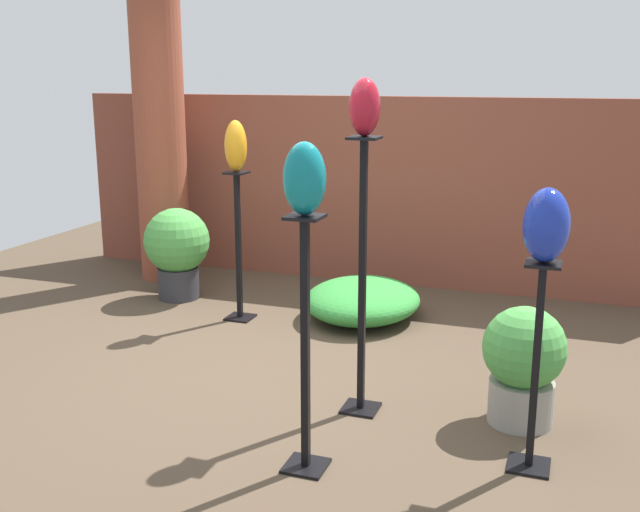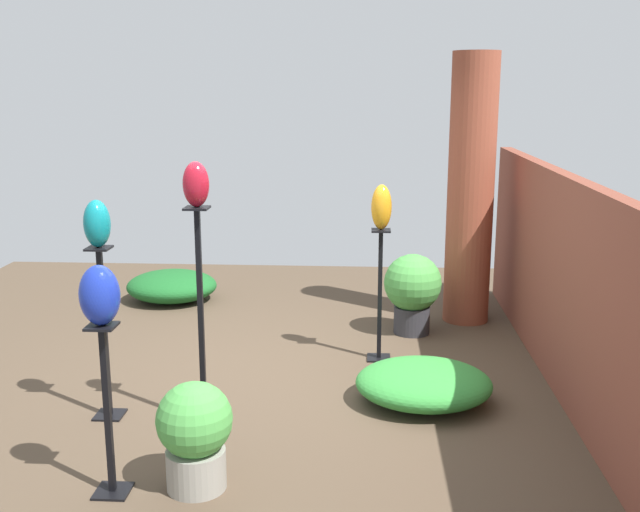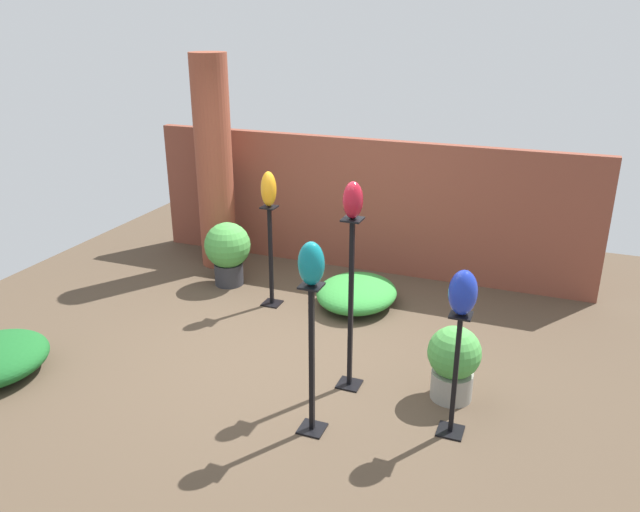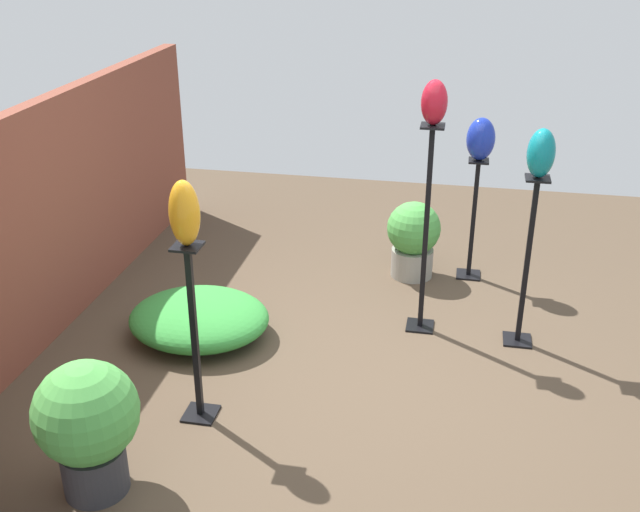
{
  "view_description": "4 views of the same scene",
  "coord_description": "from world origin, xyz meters",
  "px_view_note": "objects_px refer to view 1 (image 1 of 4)",
  "views": [
    {
      "loc": [
        1.82,
        -4.15,
        1.86
      ],
      "look_at": [
        0.27,
        0.23,
        0.72
      ],
      "focal_mm": 42.0,
      "sensor_mm": 36.0,
      "label": 1
    },
    {
      "loc": [
        5.55,
        0.72,
        2.31
      ],
      "look_at": [
        -0.29,
        0.37,
        0.98
      ],
      "focal_mm": 42.0,
      "sensor_mm": 36.0,
      "label": 2
    },
    {
      "loc": [
        2.2,
        -4.85,
        3.04
      ],
      "look_at": [
        0.28,
        0.06,
        0.99
      ],
      "focal_mm": 35.0,
      "sensor_mm": 36.0,
      "label": 3
    },
    {
      "loc": [
        -4.16,
        -0.59,
        2.82
      ],
      "look_at": [
        -0.04,
        0.23,
        0.88
      ],
      "focal_mm": 42.0,
      "sensor_mm": 36.0,
      "label": 4
    }
  ],
  "objects_px": {
    "potted_plant_mid_right": "(523,361)",
    "art_vase_teal": "(305,179)",
    "art_vase_ruby": "(365,107)",
    "brick_pillar": "(160,135)",
    "pedestal_cobalt": "(535,377)",
    "pedestal_amber": "(239,253)",
    "art_vase_amber": "(236,146)",
    "art_vase_cobalt": "(546,225)",
    "pedestal_teal": "(305,357)",
    "pedestal_ruby": "(362,289)",
    "potted_plant_front_left": "(177,248)"
  },
  "relations": [
    {
      "from": "pedestal_ruby",
      "to": "potted_plant_front_left",
      "type": "distance_m",
      "value": 2.61
    },
    {
      "from": "pedestal_cobalt",
      "to": "potted_plant_mid_right",
      "type": "distance_m",
      "value": 0.5
    },
    {
      "from": "art_vase_ruby",
      "to": "art_vase_teal",
      "type": "height_order",
      "value": "art_vase_ruby"
    },
    {
      "from": "pedestal_ruby",
      "to": "art_vase_amber",
      "type": "relative_size",
      "value": 4.06
    },
    {
      "from": "art_vase_teal",
      "to": "potted_plant_mid_right",
      "type": "distance_m",
      "value": 1.64
    },
    {
      "from": "pedestal_teal",
      "to": "art_vase_amber",
      "type": "distance_m",
      "value": 2.45
    },
    {
      "from": "pedestal_cobalt",
      "to": "pedestal_teal",
      "type": "relative_size",
      "value": 0.83
    },
    {
      "from": "brick_pillar",
      "to": "pedestal_amber",
      "type": "distance_m",
      "value": 1.68
    },
    {
      "from": "brick_pillar",
      "to": "pedestal_amber",
      "type": "xyz_separation_m",
      "value": [
        1.18,
        -0.89,
        -0.8
      ]
    },
    {
      "from": "potted_plant_mid_right",
      "to": "art_vase_ruby",
      "type": "bearing_deg",
      "value": -170.92
    },
    {
      "from": "brick_pillar",
      "to": "art_vase_cobalt",
      "type": "xyz_separation_m",
      "value": [
        3.47,
        -2.48,
        -0.12
      ]
    },
    {
      "from": "pedestal_amber",
      "to": "art_vase_teal",
      "type": "distance_m",
      "value": 2.49
    },
    {
      "from": "pedestal_cobalt",
      "to": "art_vase_teal",
      "type": "relative_size",
      "value": 3.14
    },
    {
      "from": "art_vase_ruby",
      "to": "potted_plant_mid_right",
      "type": "bearing_deg",
      "value": 9.08
    },
    {
      "from": "art_vase_ruby",
      "to": "art_vase_teal",
      "type": "relative_size",
      "value": 0.92
    },
    {
      "from": "pedestal_cobalt",
      "to": "art_vase_amber",
      "type": "relative_size",
      "value": 2.71
    },
    {
      "from": "art_vase_teal",
      "to": "art_vase_amber",
      "type": "distance_m",
      "value": 2.33
    },
    {
      "from": "art_vase_amber",
      "to": "potted_plant_mid_right",
      "type": "bearing_deg",
      "value": -26.64
    },
    {
      "from": "art_vase_amber",
      "to": "potted_plant_mid_right",
      "type": "xyz_separation_m",
      "value": [
        2.2,
        -1.11,
        -0.98
      ]
    },
    {
      "from": "pedestal_amber",
      "to": "art_vase_ruby",
      "type": "height_order",
      "value": "art_vase_ruby"
    },
    {
      "from": "pedestal_amber",
      "to": "art_vase_amber",
      "type": "height_order",
      "value": "art_vase_amber"
    },
    {
      "from": "pedestal_amber",
      "to": "potted_plant_mid_right",
      "type": "height_order",
      "value": "pedestal_amber"
    },
    {
      "from": "brick_pillar",
      "to": "pedestal_teal",
      "type": "bearing_deg",
      "value": -49.23
    },
    {
      "from": "potted_plant_mid_right",
      "to": "art_vase_teal",
      "type": "bearing_deg",
      "value": -137.91
    },
    {
      "from": "pedestal_teal",
      "to": "potted_plant_front_left",
      "type": "relative_size",
      "value": 1.61
    },
    {
      "from": "pedestal_cobalt",
      "to": "art_vase_ruby",
      "type": "xyz_separation_m",
      "value": [
        -0.95,
        0.34,
        1.22
      ]
    },
    {
      "from": "brick_pillar",
      "to": "art_vase_ruby",
      "type": "relative_size",
      "value": 8.79
    },
    {
      "from": "art_vase_cobalt",
      "to": "potted_plant_front_left",
      "type": "height_order",
      "value": "art_vase_cobalt"
    },
    {
      "from": "brick_pillar",
      "to": "art_vase_cobalt",
      "type": "bearing_deg",
      "value": -35.54
    },
    {
      "from": "pedestal_teal",
      "to": "art_vase_ruby",
      "type": "bearing_deg",
      "value": 84.48
    },
    {
      "from": "potted_plant_front_left",
      "to": "pedestal_amber",
      "type": "bearing_deg",
      "value": -24.18
    },
    {
      "from": "pedestal_cobalt",
      "to": "art_vase_cobalt",
      "type": "relative_size",
      "value": 3.0
    },
    {
      "from": "brick_pillar",
      "to": "art_vase_ruby",
      "type": "bearing_deg",
      "value": -40.32
    },
    {
      "from": "pedestal_cobalt",
      "to": "art_vase_teal",
      "type": "xyz_separation_m",
      "value": [
        -1.02,
        -0.36,
        0.94
      ]
    },
    {
      "from": "art_vase_cobalt",
      "to": "art_vase_teal",
      "type": "bearing_deg",
      "value": -160.29
    },
    {
      "from": "brick_pillar",
      "to": "potted_plant_front_left",
      "type": "height_order",
      "value": "brick_pillar"
    },
    {
      "from": "pedestal_teal",
      "to": "pedestal_amber",
      "type": "height_order",
      "value": "pedestal_teal"
    },
    {
      "from": "pedestal_amber",
      "to": "art_vase_amber",
      "type": "distance_m",
      "value": 0.81
    },
    {
      "from": "pedestal_ruby",
      "to": "art_vase_cobalt",
      "type": "bearing_deg",
      "value": -19.69
    },
    {
      "from": "pedestal_ruby",
      "to": "art_vase_teal",
      "type": "xyz_separation_m",
      "value": [
        -0.07,
        -0.7,
        0.69
      ]
    },
    {
      "from": "pedestal_cobalt",
      "to": "potted_plant_mid_right",
      "type": "height_order",
      "value": "pedestal_cobalt"
    },
    {
      "from": "pedestal_teal",
      "to": "pedestal_amber",
      "type": "distance_m",
      "value": 2.33
    },
    {
      "from": "art_vase_ruby",
      "to": "brick_pillar",
      "type": "bearing_deg",
      "value": 139.68
    },
    {
      "from": "pedestal_ruby",
      "to": "pedestal_amber",
      "type": "distance_m",
      "value": 1.84
    },
    {
      "from": "potted_plant_mid_right",
      "to": "potted_plant_front_left",
      "type": "xyz_separation_m",
      "value": [
        -2.93,
        1.43,
        0.08
      ]
    },
    {
      "from": "pedestal_cobalt",
      "to": "potted_plant_front_left",
      "type": "distance_m",
      "value": 3.57
    },
    {
      "from": "brick_pillar",
      "to": "pedestal_cobalt",
      "type": "height_order",
      "value": "brick_pillar"
    },
    {
      "from": "pedestal_teal",
      "to": "pedestal_cobalt",
      "type": "bearing_deg",
      "value": 19.71
    },
    {
      "from": "art_vase_amber",
      "to": "potted_plant_mid_right",
      "type": "distance_m",
      "value": 2.65
    },
    {
      "from": "potted_plant_mid_right",
      "to": "potted_plant_front_left",
      "type": "relative_size",
      "value": 0.85
    }
  ]
}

